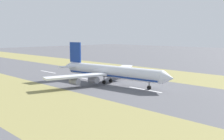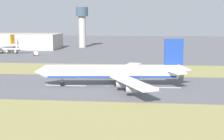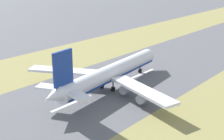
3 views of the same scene
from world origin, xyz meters
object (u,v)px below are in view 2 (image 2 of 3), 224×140
at_px(control_tower, 82,23).
at_px(airplane_parked_apron, 0,48).
at_px(airplane_main_jet, 116,72).
at_px(service_truck, 36,53).
at_px(terminal_building, 12,41).
at_px(apron_car, 16,52).

distance_m(control_tower, airplane_parked_apron, 86.63).
xyz_separation_m(airplane_main_jet, control_tower, (178.82, 49.55, 18.54)).
bearing_deg(service_truck, terminal_building, 37.94).
relative_size(airplane_main_jet, airplane_parked_apron, 1.38).
bearing_deg(airplane_parked_apron, apron_car, -67.69).
height_order(terminal_building, airplane_parked_apron, airplane_parked_apron).
bearing_deg(airplane_parked_apron, airplane_main_jet, -137.60).
bearing_deg(control_tower, service_truck, 162.34).
bearing_deg(service_truck, control_tower, -17.66).
relative_size(control_tower, airplane_parked_apron, 0.82).
height_order(airplane_main_jet, airplane_parked_apron, airplane_main_jet).
bearing_deg(apron_car, airplane_main_jet, -141.90).
bearing_deg(airplane_parked_apron, service_truck, -107.98).
distance_m(airplane_main_jet, control_tower, 186.48).
relative_size(control_tower, apron_car, 8.93).
distance_m(control_tower, service_truck, 79.62).
bearing_deg(apron_car, airplane_parked_apron, 112.31).
bearing_deg(airplane_parked_apron, control_tower, -43.14).
relative_size(terminal_building, control_tower, 2.31).
bearing_deg(control_tower, terminal_building, 105.15).
xyz_separation_m(terminal_building, airplane_parked_apron, (-43.64, -8.27, -2.75)).
distance_m(terminal_building, service_truck, 69.74).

